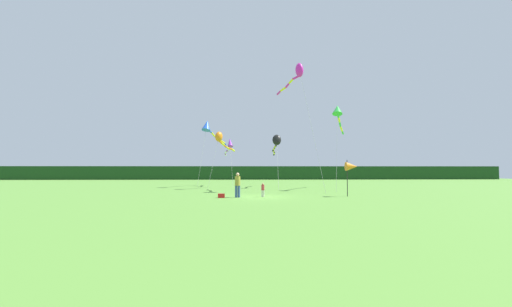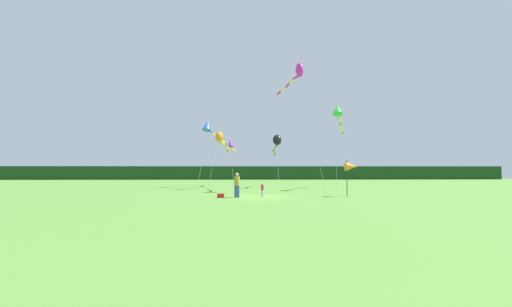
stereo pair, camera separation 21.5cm
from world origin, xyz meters
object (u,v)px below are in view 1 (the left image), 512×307
at_px(person_child, 263,189).
at_px(kite_blue, 209,127).
at_px(kite_black, 276,142).
at_px(kite_green, 338,113).
at_px(kite_magenta, 297,73).
at_px(kite_orange, 220,138).
at_px(person_adult, 238,184).
at_px(banner_flag_pole, 351,167).
at_px(kite_purple, 229,145).
at_px(cooler_box, 221,196).

distance_m(person_child, kite_blue, 16.82).
relative_size(kite_black, kite_green, 0.89).
distance_m(kite_black, kite_magenta, 8.74).
height_order(kite_black, kite_green, kite_green).
bearing_deg(kite_orange, kite_green, -8.45).
xyz_separation_m(person_adult, kite_magenta, (5.73, 7.10, 10.59)).
bearing_deg(kite_blue, person_adult, -75.54).
distance_m(banner_flag_pole, kite_purple, 19.19).
height_order(person_child, kite_black, kite_black).
height_order(kite_black, kite_blue, kite_blue).
distance_m(person_adult, kite_magenta, 13.98).
height_order(kite_magenta, kite_blue, kite_magenta).
height_order(person_adult, kite_black, kite_black).
relative_size(person_child, kite_blue, 0.13).
xyz_separation_m(kite_magenta, kite_blue, (-9.54, 7.69, -4.45)).
bearing_deg(kite_orange, kite_purple, 82.25).
bearing_deg(kite_blue, banner_flag_pole, -48.40).
distance_m(cooler_box, kite_black, 15.15).
bearing_deg(banner_flag_pole, kite_magenta, 115.26).
xyz_separation_m(cooler_box, banner_flag_pole, (10.00, 0.84, 2.14)).
xyz_separation_m(kite_black, kite_magenta, (1.52, -5.82, 6.34)).
bearing_deg(kite_black, kite_orange, -163.06).
relative_size(cooler_box, kite_green, 0.05).
relative_size(person_adult, kite_blue, 0.22).
distance_m(person_child, cooler_box, 3.20).
bearing_deg(kite_orange, banner_flag_pole, -43.62).
bearing_deg(kite_blue, kite_orange, -66.04).
bearing_deg(kite_black, kite_blue, 166.88).
bearing_deg(kite_black, person_adult, -108.06).
relative_size(kite_black, kite_magenta, 0.64).
relative_size(cooler_box, kite_orange, 0.08).
relative_size(banner_flag_pole, kite_purple, 0.46).
relative_size(kite_orange, kite_black, 0.78).
distance_m(banner_flag_pole, kite_green, 10.43).
bearing_deg(kite_magenta, banner_flag_pole, -64.74).
bearing_deg(banner_flag_pole, cooler_box, -175.20).
relative_size(banner_flag_pole, kite_magenta, 0.22).
xyz_separation_m(person_adult, kite_purple, (-1.37, 16.55, 4.21)).
bearing_deg(person_child, cooler_box, -167.67).
bearing_deg(kite_orange, kite_magenta, -26.33).
bearing_deg(person_child, banner_flag_pole, 1.35).
bearing_deg(person_child, person_adult, -168.24).
distance_m(kite_black, kite_purple, 6.66).
height_order(kite_orange, kite_purple, kite_orange).
xyz_separation_m(banner_flag_pole, kite_magenta, (-3.08, 6.54, 9.33)).
bearing_deg(kite_magenta, kite_blue, 141.15).
distance_m(kite_orange, kite_green, 12.87).
bearing_deg(kite_black, kite_green, -31.63).
height_order(banner_flag_pole, kite_purple, kite_purple).
height_order(person_child, kite_orange, kite_orange).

